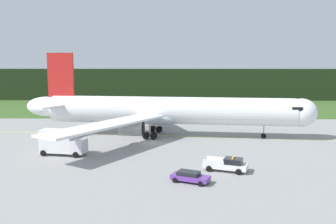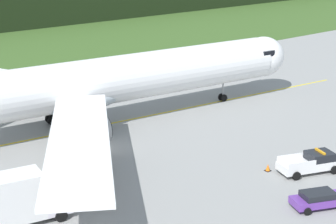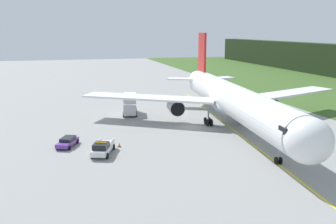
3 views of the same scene
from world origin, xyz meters
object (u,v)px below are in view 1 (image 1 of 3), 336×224
object	(u,v)px
airliner	(166,111)
ops_pickup_truck	(227,164)
apron_cone	(204,163)
staff_car	(190,176)
catering_truck	(61,142)

from	to	relation	value
airliner	ops_pickup_truck	distance (m)	24.32
apron_cone	staff_car	bearing A→B (deg)	-107.88
airliner	catering_truck	world-z (taller)	airliner
airliner	apron_cone	size ratio (longest dim) A/B	86.74
ops_pickup_truck	apron_cone	world-z (taller)	ops_pickup_truck
catering_truck	staff_car	bearing A→B (deg)	-33.15
airliner	staff_car	bearing A→B (deg)	-82.79
apron_cone	catering_truck	bearing A→B (deg)	166.02
airliner	ops_pickup_truck	size ratio (longest dim) A/B	9.30
ops_pickup_truck	catering_truck	size ratio (longest dim) A/B	0.83
catering_truck	ops_pickup_truck	bearing A→B (deg)	-18.28
airliner	ops_pickup_truck	xyz separation A→B (m)	(8.39, -22.49, -3.90)
ops_pickup_truck	staff_car	distance (m)	6.68
staff_car	airliner	bearing A→B (deg)	97.21
airliner	apron_cone	xyz separation A→B (m)	(5.68, -19.88, -4.50)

